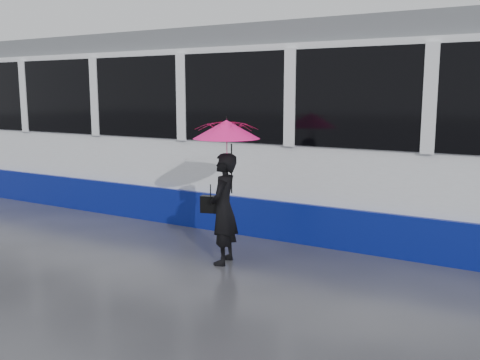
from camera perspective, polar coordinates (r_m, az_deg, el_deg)
The scene contains 6 objects.
ground at distance 8.10m, azimuth -8.57°, elevation -7.13°, with size 90.00×90.00×0.00m, color #2A2A2F.
rails at distance 10.09m, azimuth 0.41°, elevation -3.68°, with size 34.00×1.51×0.02m.
tram at distance 10.99m, azimuth -8.66°, elevation 5.86°, with size 26.00×2.56×3.35m.
woman at distance 7.13m, azimuth -1.77°, elevation -3.10°, with size 0.55×0.36×1.50m, color black.
umbrella at distance 6.97m, azimuth -1.45°, elevation 4.03°, with size 1.07×1.07×1.01m.
handbag at distance 7.26m, azimuth -3.15°, elevation -2.59°, with size 0.29×0.18×0.41m.
Camera 1 is at (4.93, -6.01, 2.28)m, focal length 40.00 mm.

